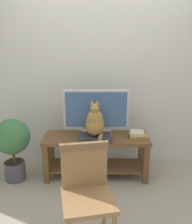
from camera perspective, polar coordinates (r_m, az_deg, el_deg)
ground_plane at (r=3.00m, az=1.36°, el=-19.11°), size 12.00×12.00×0.00m
back_wall at (r=3.48m, az=1.31°, el=10.60°), size 7.00×0.12×2.80m
tv_stand at (r=3.26m, az=0.01°, el=-8.37°), size 1.34×0.47×0.55m
tv at (r=3.16m, az=0.02°, el=0.09°), size 0.82×0.20×0.59m
media_box at (r=3.10m, az=-0.25°, el=-5.77°), size 0.41×0.26×0.06m
cat at (r=3.02m, az=-0.24°, el=-2.33°), size 0.23×0.31×0.46m
wooden_chair at (r=2.15m, az=-2.17°, el=-17.23°), size 0.48×0.48×0.92m
book_stack at (r=3.20m, az=9.46°, el=-5.10°), size 0.23×0.18×0.08m
potted_plant at (r=3.29m, az=-18.53°, el=-6.57°), size 0.44×0.44×0.81m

